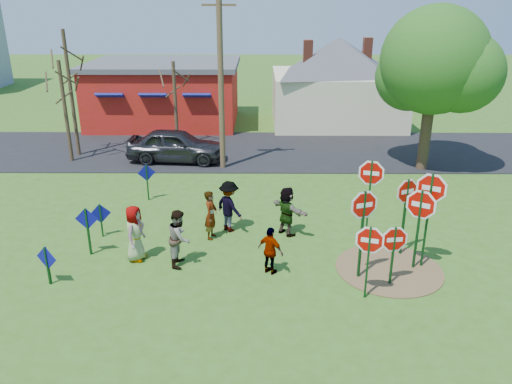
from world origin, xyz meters
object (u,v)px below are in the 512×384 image
at_px(stop_sign_b, 370,183).
at_px(utility_pole, 221,75).
at_px(suv, 176,145).
at_px(stop_sign_a, 369,247).
at_px(leafy_tree, 437,66).
at_px(stop_sign_c, 430,199).
at_px(person_a, 135,233).
at_px(person_b, 211,215).
at_px(stop_sign_d, 406,198).

relative_size(stop_sign_b, utility_pole, 0.38).
bearing_deg(suv, stop_sign_a, -144.99).
bearing_deg(suv, leafy_tree, -90.18).
relative_size(stop_sign_b, stop_sign_c, 1.02).
xyz_separation_m(stop_sign_b, utility_pole, (-5.17, 8.39, 2.07)).
bearing_deg(person_a, suv, 12.69).
xyz_separation_m(stop_sign_c, person_b, (-6.58, 1.89, -1.36)).
relative_size(stop_sign_a, person_a, 1.26).
bearing_deg(stop_sign_a, person_b, 157.91).
distance_m(stop_sign_b, stop_sign_c, 1.82).
bearing_deg(person_b, stop_sign_a, -116.39).
height_order(stop_sign_b, person_a, stop_sign_b).
bearing_deg(stop_sign_a, person_a, 179.22).
xyz_separation_m(stop_sign_a, utility_pole, (-4.65, 11.08, 2.87)).
xyz_separation_m(stop_sign_d, leafy_tree, (3.38, 8.55, 2.87)).
distance_m(stop_sign_c, person_a, 8.89).
bearing_deg(stop_sign_d, utility_pole, 100.59).
bearing_deg(person_b, utility_pole, 13.05).
relative_size(stop_sign_b, stop_sign_d, 1.19).
distance_m(person_b, leafy_tree, 12.70).
xyz_separation_m(stop_sign_c, stop_sign_d, (-0.44, 0.77, -0.28)).
bearing_deg(leafy_tree, utility_pole, 179.67).
xyz_separation_m(stop_sign_d, person_b, (-6.13, 1.12, -1.08)).
xyz_separation_m(stop_sign_d, person_a, (-8.34, -0.39, -1.04)).
xyz_separation_m(suv, leafy_tree, (12.02, -1.04, 3.96)).
height_order(stop_sign_c, utility_pole, utility_pole).
relative_size(stop_sign_a, leafy_tree, 0.30).
relative_size(stop_sign_a, suv, 0.48).
relative_size(stop_sign_b, leafy_tree, 0.43).
bearing_deg(leafy_tree, suv, 175.07).
height_order(stop_sign_a, suv, stop_sign_a).
distance_m(stop_sign_b, suv, 12.13).
bearing_deg(utility_pole, stop_sign_a, -67.23).
bearing_deg(suv, stop_sign_c, -133.97).
height_order(stop_sign_d, person_b, stop_sign_d).
bearing_deg(suv, person_b, -158.72).
xyz_separation_m(stop_sign_b, stop_sign_c, (1.53, -0.98, -0.13)).
bearing_deg(person_b, stop_sign_b, -88.19).
distance_m(utility_pole, leafy_tree, 9.65).
xyz_separation_m(stop_sign_d, suv, (-8.65, 9.58, -1.09)).
bearing_deg(stop_sign_d, stop_sign_b, 143.70).
distance_m(person_a, leafy_tree, 15.25).
xyz_separation_m(stop_sign_b, suv, (-7.55, 9.38, -1.50)).
distance_m(person_a, utility_pole, 9.88).
relative_size(stop_sign_d, leafy_tree, 0.36).
height_order(stop_sign_c, suv, stop_sign_c).
distance_m(suv, leafy_tree, 12.70).
distance_m(stop_sign_d, suv, 12.95).
distance_m(stop_sign_a, stop_sign_c, 2.75).
bearing_deg(person_b, suv, 28.63).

